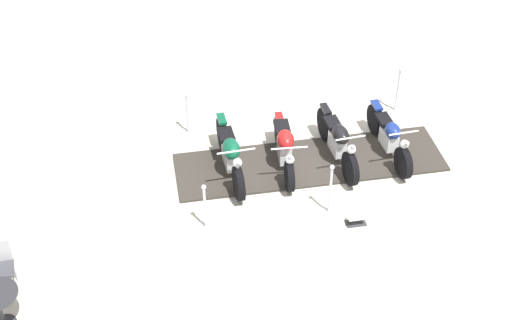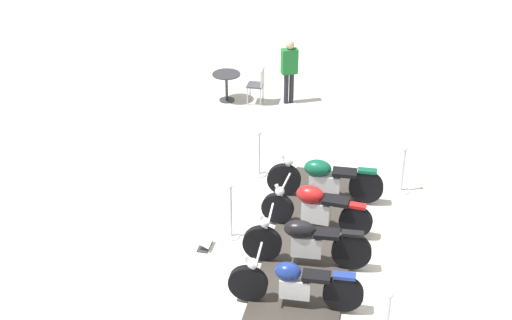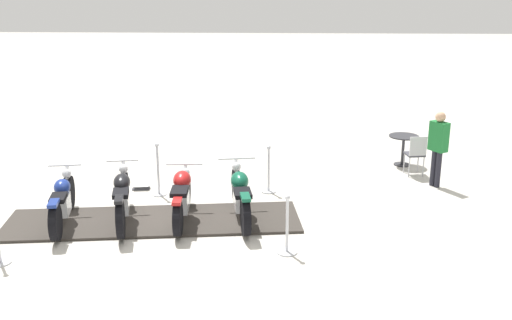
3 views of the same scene
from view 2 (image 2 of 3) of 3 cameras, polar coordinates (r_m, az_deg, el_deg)
ground_plane at (r=13.29m, az=4.34°, el=-6.89°), size 80.00×80.00×0.00m
display_platform at (r=13.28m, az=4.34°, el=-6.80°), size 2.16×5.64×0.05m
motorcycle_forest at (r=14.38m, az=5.32°, el=-1.42°), size 2.30×0.73×0.99m
motorcycle_maroon at (r=13.45m, az=4.66°, el=-3.72°), size 2.11×0.71×0.91m
motorcycle_black at (r=12.55m, az=3.87°, el=-6.41°), size 2.22×0.70×1.01m
motorcycle_navy at (r=11.72m, az=3.00°, el=-9.69°), size 2.17×0.67×0.95m
stanchion_right_mid at (r=13.31m, az=-1.99°, el=-4.66°), size 0.30×0.30×1.15m
stanchion_left_front at (r=15.00m, az=11.46°, el=-1.42°), size 0.35×0.35×1.03m
stanchion_right_front at (r=15.27m, az=0.24°, el=-0.06°), size 0.33×0.33×1.03m
info_placard at (r=13.26m, az=-4.09°, el=-6.60°), size 0.30×0.40×0.21m
cafe_table at (r=18.55m, az=-2.35°, el=6.29°), size 0.72×0.72×0.75m
cafe_chair_near_table at (r=18.38m, az=0.17°, el=6.10°), size 0.46×0.46×0.96m
bystander_person at (r=18.25m, az=2.65°, el=7.39°), size 0.46×0.40×1.68m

